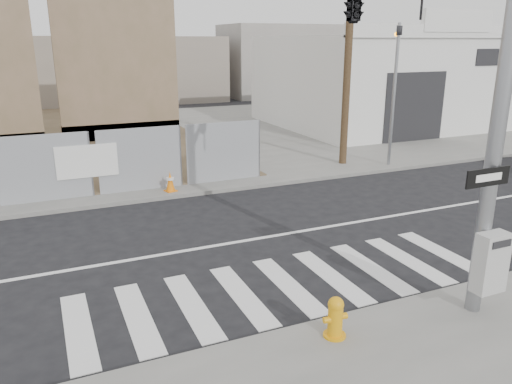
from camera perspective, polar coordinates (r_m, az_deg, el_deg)
name	(u,v)px	position (r m, az deg, el deg)	size (l,w,h in m)	color
ground	(241,241)	(12.25, -1.67, -5.67)	(100.00, 100.00, 0.00)	black
sidewalk_far	(134,139)	(25.28, -13.78, 5.86)	(50.00, 20.00, 0.12)	slate
signal_pole	(394,37)	(10.79, 15.45, 16.75)	(0.96, 5.87, 7.00)	gray
far_signal_pole	(395,75)	(19.46, 15.65, 12.73)	(0.16, 0.20, 5.60)	gray
concrete_wall_right	(118,70)	(24.89, -15.52, 13.29)	(5.50, 1.30, 8.00)	brown
auto_shop	(384,80)	(29.78, 14.41, 12.25)	(12.00, 10.20, 5.95)	silver
utility_pole_right	(350,26)	(19.26, 10.65, 18.15)	(1.60, 0.28, 10.00)	#4E3B24
fire_hydrant	(335,317)	(8.32, 9.05, -13.94)	(0.44, 0.42, 0.70)	orange
traffic_cone_d	(170,182)	(15.98, -9.78, 1.17)	(0.41, 0.41, 0.64)	orange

